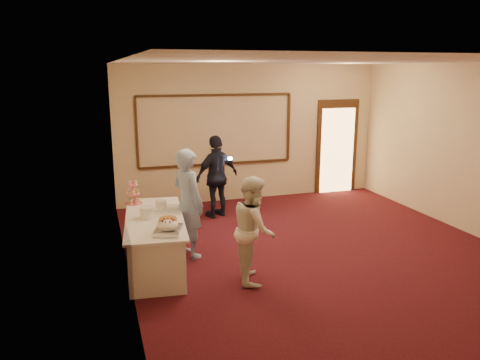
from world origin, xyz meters
name	(u,v)px	position (x,y,z in m)	size (l,w,h in m)	color
floor	(320,253)	(0.00, 0.00, 0.00)	(7.00, 7.00, 0.00)	black
room_walls	(325,128)	(0.00, 0.00, 2.03)	(6.04, 7.04, 3.02)	beige
wall_molding	(216,130)	(-0.80, 3.47, 1.60)	(3.45, 0.04, 1.55)	black
doorway	(337,147)	(2.15, 3.45, 1.08)	(1.05, 0.07, 2.20)	black
buffet_table	(155,242)	(-2.58, 0.29, 0.39)	(1.05, 2.22, 0.77)	silver
pavlova_tray	(168,227)	(-2.49, -0.43, 0.84)	(0.44, 0.53, 0.17)	silver
cupcake_stand	(133,195)	(-2.81, 1.12, 0.92)	(0.28, 0.28, 0.41)	#EE5E7E
plate_stack_a	(147,212)	(-2.69, 0.27, 0.86)	(0.21, 0.21, 0.17)	white
plate_stack_b	(161,205)	(-2.44, 0.61, 0.85)	(0.18, 0.18, 0.15)	white
tart	(168,220)	(-2.43, 0.02, 0.80)	(0.29, 0.29, 0.06)	white
man	(188,203)	(-2.02, 0.56, 0.86)	(0.63, 0.41, 1.72)	#819CC8
woman	(254,229)	(-1.34, -0.57, 0.74)	(0.72, 0.56, 1.49)	white
guest	(217,177)	(-1.08, 2.39, 0.82)	(0.96, 0.40, 1.64)	black
camera_flash	(230,159)	(-0.85, 2.26, 1.19)	(0.07, 0.04, 0.05)	white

